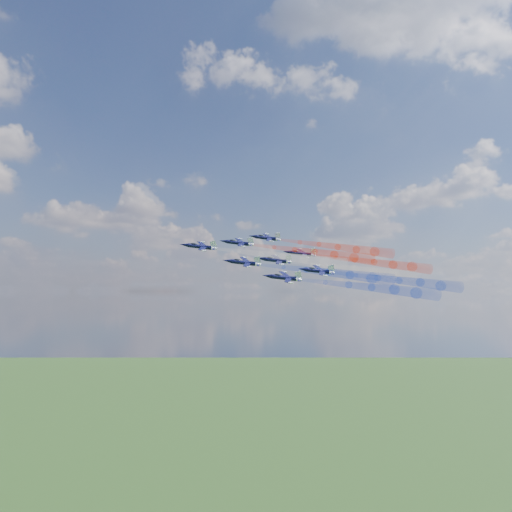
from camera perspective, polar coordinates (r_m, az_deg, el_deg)
jet_lead at (r=177.87m, az=-5.68°, el=0.95°), size 15.25×14.33×7.75m
trail_lead at (r=182.05m, az=2.72°, el=-0.04°), size 40.60×23.61×9.64m
jet_inner_left at (r=170.18m, az=-1.26°, el=-0.67°), size 15.25×14.33×7.75m
trail_inner_left at (r=176.51m, az=7.33°, el=-1.65°), size 40.60×23.61×9.64m
jet_inner_right at (r=189.74m, az=-1.81°, el=1.33°), size 15.25×14.33×7.75m
trail_inner_right at (r=195.52m, az=5.95°, el=0.39°), size 40.60×23.61×9.64m
jet_outer_left at (r=162.29m, az=2.84°, el=-2.20°), size 15.25×14.33×7.75m
trail_outer_left at (r=170.58m, az=11.61°, el=-3.13°), size 40.60×23.61×9.64m
jet_center_third at (r=181.71m, az=2.00°, el=-0.43°), size 15.25×14.33×7.75m
trail_center_third at (r=189.34m, az=9.91°, el=-1.35°), size 40.60×23.61×9.64m
jet_outer_right at (r=200.74m, az=1.03°, el=1.84°), size 15.25×14.33×7.75m
trail_outer_right at (r=207.66m, az=8.27°, el=0.93°), size 40.60×23.61×9.64m
jet_rear_left at (r=174.77m, az=6.28°, el=-1.51°), size 15.25×14.33×7.75m
trail_rear_left at (r=184.36m, az=14.26°, el=-2.39°), size 40.60×23.61×9.64m
jet_rear_right at (r=194.35m, az=4.56°, el=0.25°), size 15.25×14.33×7.75m
trail_rear_right at (r=202.94m, az=11.86°, el=-0.64°), size 40.60×23.61×9.64m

